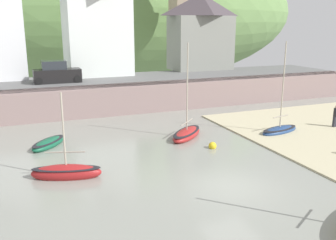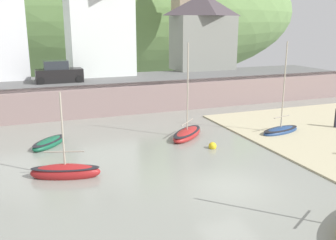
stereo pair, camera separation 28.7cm
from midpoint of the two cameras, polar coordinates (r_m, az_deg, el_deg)
quay_seawall at (r=33.53m, az=-6.25°, el=3.71°), size 48.00×9.40×2.40m
hillside_backdrop at (r=70.59m, az=-12.21°, el=15.77°), size 80.00×44.00×27.51m
waterfront_building_centre at (r=40.22m, az=-11.07°, el=14.24°), size 6.58×6.06×10.24m
waterfront_building_right at (r=44.10m, az=4.78°, el=13.29°), size 7.02×4.44×8.44m
rowboat_small_beached at (r=19.73m, az=-15.59°, el=-7.63°), size 3.66×2.04×4.57m
sailboat_blue_trim at (r=24.97m, az=-18.02°, el=-3.39°), size 2.75×3.04×0.61m
sailboat_white_hull at (r=27.68m, az=16.31°, el=-1.42°), size 3.53×1.90×6.53m
motorboat_with_cabin at (r=25.67m, az=2.53°, el=-2.04°), size 3.59×3.54×6.51m
parked_car_near_slipway at (r=35.37m, az=-16.79°, el=6.77°), size 4.11×1.82×1.95m
person_on_slipway at (r=30.29m, az=23.85°, el=0.68°), size 0.34×0.34×1.62m
mooring_buoy at (r=23.56m, az=6.43°, el=-3.93°), size 0.50×0.50×0.50m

